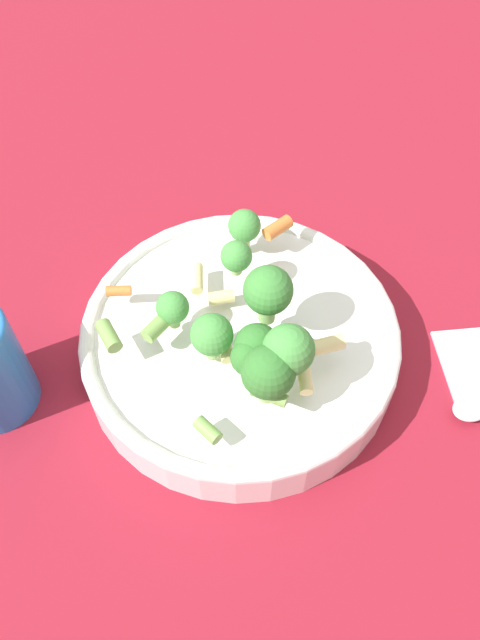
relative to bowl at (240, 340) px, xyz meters
name	(u,v)px	position (x,y,z in m)	size (l,w,h in m)	color
ground_plane	(240,355)	(0.00, 0.00, -0.03)	(3.00, 3.00, 0.00)	maroon
bowl	(240,340)	(0.00, 0.00, 0.00)	(0.28, 0.28, 0.05)	white
pasta_salad	(251,324)	(0.03, -0.01, 0.06)	(0.19, 0.21, 0.07)	#8CB766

